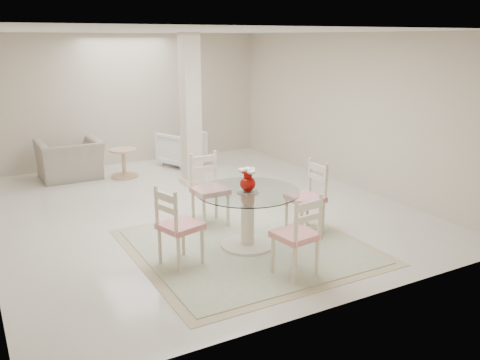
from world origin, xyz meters
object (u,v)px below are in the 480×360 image
dining_chair_south (300,230)px  recliner_taupe (70,160)px  armchair_white (181,148)px  column (191,111)px  dining_chair_west (175,221)px  red_vase (248,179)px  dining_table (248,219)px  side_table (124,164)px  dining_chair_east (310,192)px  dining_chair_north (208,184)px

dining_chair_south → recliner_taupe: (-1.40, 5.52, -0.20)m
recliner_taupe → armchair_white: bearing=178.3°
column → dining_chair_south: size_ratio=2.51×
dining_chair_south → recliner_taupe: 5.70m
column → dining_chair_west: bearing=-116.7°
red_vase → dining_chair_west: 1.07m
red_vase → dining_table: bearing=161.6°
red_vase → recliner_taupe: 4.72m
red_vase → side_table: bearing=95.5°
dining_chair_west → side_table: 4.26m
dining_chair_east → dining_chair_west: bearing=-85.3°
dining_chair_east → dining_chair_north: (-1.09, 0.95, 0.02)m
column → side_table: column is taller
dining_table → recliner_taupe: 4.69m
dining_chair_east → armchair_white: dining_chair_east is taller
dining_table → red_vase: size_ratio=4.30×
dining_chair_east → dining_chair_south: (-0.94, -1.09, -0.01)m
column → dining_chair_west: column is taller
dining_chair_east → dining_chair_west: size_ratio=1.01×
red_vase → dining_chair_north: dining_chair_north is taller
dining_chair_south → side_table: (-0.48, 5.13, -0.31)m
column → dining_table: size_ratio=2.06×
recliner_taupe → armchair_white: (2.27, -0.02, -0.01)m
recliner_taupe → dining_chair_south: bearing=103.0°
dining_chair_east → armchair_white: bearing=-179.0°
dining_chair_north → armchair_white: bearing=73.3°
red_vase → recliner_taupe: bearing=106.4°
side_table → column: bearing=-47.5°
dining_chair_east → dining_chair_south: 1.44m
dining_chair_south → dining_chair_west: bearing=-47.8°
dining_chair_north → side_table: bearing=95.8°
dining_chair_north → armchair_white: (1.02, 3.46, -0.24)m
dining_table → dining_chair_east: (1.02, 0.07, 0.19)m
armchair_white → dining_chair_west: bearing=44.9°
armchair_white → recliner_taupe: bearing=-22.3°
dining_chair_north → dining_chair_west: size_ratio=1.05×
column → red_vase: size_ratio=8.86×
dining_table → dining_chair_north: bearing=94.1°
dining_chair_east → side_table: dining_chair_east is taller
dining_chair_west → armchair_white: (1.97, 4.58, -0.21)m
red_vase → recliner_taupe: (-1.32, 4.50, -0.54)m
dining_chair_west → side_table: size_ratio=1.96×
dining_chair_west → recliner_taupe: size_ratio=0.95×
dining_table → dining_chair_south: 1.04m
dining_chair_east → side_table: size_ratio=1.98×
recliner_taupe → column: bearing=141.4°
column → armchair_white: bearing=75.0°
dining_table → dining_chair_south: dining_chair_south is taller
dining_table → recliner_taupe: size_ratio=1.15×
dining_table → recliner_taupe: (-1.32, 4.50, -0.02)m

